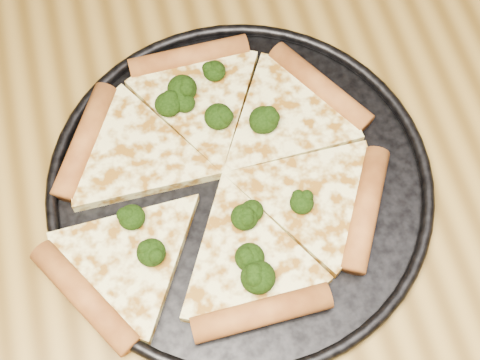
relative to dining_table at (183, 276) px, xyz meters
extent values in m
cube|color=olive|center=(0.00, 0.00, 0.07)|extent=(1.20, 0.90, 0.04)
cube|color=brown|center=(0.54, 0.39, -0.30)|extent=(0.06, 0.06, 0.71)
cylinder|color=black|center=(0.08, 0.05, 0.09)|extent=(0.37, 0.37, 0.01)
torus|color=black|center=(0.08, 0.05, 0.10)|extent=(0.39, 0.39, 0.01)
cylinder|color=#B0652C|center=(0.18, 0.13, 0.11)|extent=(0.09, 0.12, 0.02)
cylinder|color=#B0652C|center=(0.06, 0.20, 0.11)|extent=(0.13, 0.03, 0.02)
cylinder|color=#B0652C|center=(-0.06, 0.13, 0.11)|extent=(0.09, 0.12, 0.02)
cylinder|color=#B0652C|center=(-0.09, -0.03, 0.11)|extent=(0.09, 0.12, 0.02)
cylinder|color=#B0652C|center=(0.06, -0.09, 0.11)|extent=(0.13, 0.03, 0.02)
cylinder|color=#B0652C|center=(0.19, -0.01, 0.11)|extent=(0.09, 0.12, 0.02)
ellipsoid|color=black|center=(0.13, 0.00, 0.12)|extent=(0.02, 0.02, 0.02)
ellipsoid|color=black|center=(0.04, 0.16, 0.12)|extent=(0.03, 0.03, 0.02)
ellipsoid|color=black|center=(0.12, 0.10, 0.12)|extent=(0.03, 0.03, 0.02)
ellipsoid|color=black|center=(0.06, -0.04, 0.12)|extent=(0.03, 0.03, 0.02)
ellipsoid|color=black|center=(0.08, 0.17, 0.12)|extent=(0.02, 0.02, 0.02)
ellipsoid|color=black|center=(0.04, 0.14, 0.12)|extent=(0.02, 0.02, 0.02)
ellipsoid|color=black|center=(0.07, 0.12, 0.12)|extent=(0.03, 0.03, 0.02)
ellipsoid|color=black|center=(0.08, 0.01, 0.12)|extent=(0.02, 0.02, 0.02)
ellipsoid|color=black|center=(0.07, -0.06, 0.12)|extent=(0.03, 0.03, 0.02)
ellipsoid|color=black|center=(0.03, 0.14, 0.12)|extent=(0.03, 0.03, 0.02)
ellipsoid|color=black|center=(0.11, 0.10, 0.12)|extent=(0.02, 0.02, 0.02)
ellipsoid|color=black|center=(0.07, 0.00, 0.12)|extent=(0.03, 0.03, 0.02)
ellipsoid|color=black|center=(-0.03, 0.03, 0.12)|extent=(0.03, 0.03, 0.02)
ellipsoid|color=black|center=(-0.02, -0.01, 0.12)|extent=(0.03, 0.03, 0.02)
camera|label=1|loc=(0.00, -0.24, 0.73)|focal=52.45mm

